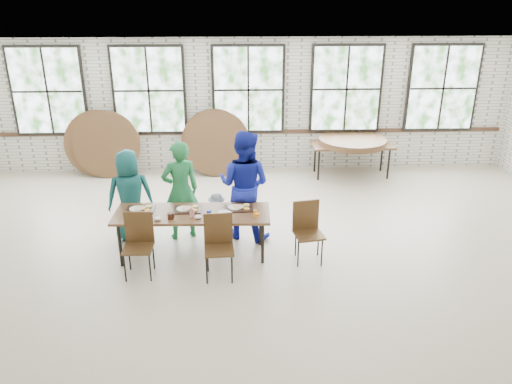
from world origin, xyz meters
TOP-DOWN VIEW (x-y plane):
  - room at (0.00, 4.44)m, footprint 12.00×12.00m
  - dining_table at (-0.99, 0.36)m, footprint 2.42×0.87m
  - chair_near_left at (-1.74, -0.13)m, footprint 0.43×0.41m
  - chair_near_right at (-0.57, -0.24)m, footprint 0.44×0.43m
  - chair_spare at (0.78, 0.18)m, footprint 0.49×0.48m
  - adult_teal at (-2.06, 1.01)m, footprint 0.85×0.65m
  - adult_green at (-1.23, 1.01)m, footprint 0.72×0.59m
  - toddler at (-0.64, 1.01)m, footprint 0.57×0.43m
  - adult_blue at (-0.17, 1.01)m, footprint 1.11×1.01m
  - storage_table at (2.31, 3.92)m, footprint 1.82×0.79m
  - tabletop_clutter at (-0.89, 0.33)m, footprint 2.04×0.60m
  - round_tops_stacked at (2.31, 3.92)m, footprint 1.50×1.50m
  - round_tops_leaning at (-2.02, 4.16)m, footprint 4.17×0.48m

SIDE VIEW (x-z plane):
  - toddler at x=-0.64m, z-range 0.00..0.78m
  - chair_near_left at x=-1.74m, z-range 0.08..1.03m
  - chair_near_right at x=-0.57m, z-range 0.08..1.03m
  - chair_spare at x=0.78m, z-range 0.08..1.03m
  - storage_table at x=2.31m, z-range 0.32..1.06m
  - dining_table at x=-0.99m, z-range 0.32..1.06m
  - round_tops_leaning at x=-2.02m, z-range 0.00..1.47m
  - tabletop_clutter at x=-0.89m, z-range 0.71..0.82m
  - adult_teal at x=-2.06m, z-range 0.00..1.56m
  - round_tops_stacked at x=2.31m, z-range 0.74..0.87m
  - adult_green at x=-1.23m, z-range 0.00..1.70m
  - adult_blue at x=-0.17m, z-range 0.00..1.86m
  - room at x=0.00m, z-range -4.17..7.83m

